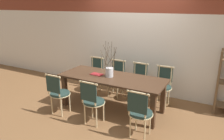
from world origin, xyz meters
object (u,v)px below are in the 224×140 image
Objects in this scene: chair_far_center at (138,80)px; book_stack at (97,74)px; chair_near_center at (140,111)px; vase_centerpiece at (109,71)px; dining_table at (112,81)px.

book_stack is at bearing 47.84° from chair_far_center.
chair_near_center is 1.25m from vase_centerpiece.
chair_near_center is at bearing -35.95° from vase_centerpiece.
vase_centerpiece reaches higher than book_stack.
chair_near_center reaches higher than dining_table.
chair_far_center is (0.31, 0.72, -0.15)m from dining_table.
vase_centerpiece is 2.79× the size of book_stack.
chair_near_center is 1.56m from chair_far_center.
vase_centerpiece is (-0.97, 0.70, 0.36)m from chair_near_center.
dining_table is 0.22m from vase_centerpiece.
chair_far_center is (-0.60, 1.43, 0.00)m from chair_near_center.
chair_near_center is 3.30× the size of book_stack.
vase_centerpiece is at bearing 63.64° from chair_far_center.
dining_table is 1.17m from chair_near_center.
dining_table is 8.40× the size of book_stack.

